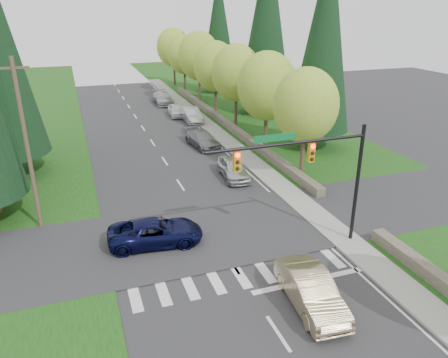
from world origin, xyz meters
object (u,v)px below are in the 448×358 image
parked_car_b (202,139)px  parked_car_c (191,115)px  parked_car_e (163,98)px  suv_navy (156,232)px  sedan_champagne (311,291)px  parked_car_a (233,169)px  parked_car_d (176,110)px

parked_car_b → parked_car_c: parked_car_c is taller
parked_car_c → parked_car_e: (-1.08, 10.16, -0.02)m
parked_car_b → suv_navy: bearing=-122.1°
sedan_champagne → suv_navy: 9.34m
parked_car_a → parked_car_b: parked_car_a is taller
suv_navy → parked_car_d: size_ratio=1.29×
suv_navy → parked_car_c: size_ratio=1.09×
parked_car_d → parked_car_e: parked_car_e is taller
parked_car_a → parked_car_c: 17.34m
parked_car_a → parked_car_c: size_ratio=0.92×
parked_car_d → parked_car_e: 7.00m
sedan_champagne → parked_car_d: 35.94m
parked_car_a → parked_car_e: (0.32, 27.44, 0.02)m
sedan_champagne → suv_navy: (-5.44, 7.59, -0.08)m
sedan_champagne → parked_car_c: size_ratio=1.02×
parked_car_a → parked_car_c: parked_car_c is taller
parked_car_d → parked_car_e: size_ratio=0.76×
parked_car_b → parked_car_c: (1.40, 9.03, 0.07)m
parked_car_e → parked_car_c: bearing=-82.6°
parked_car_c → parked_car_e: parked_car_c is taller
parked_car_d → parked_car_b: bearing=-89.2°
suv_navy → parked_car_d: suv_navy is taller
parked_car_b → parked_car_e: parked_car_e is taller
sedan_champagne → parked_car_b: sedan_champagne is taller
suv_navy → parked_car_c: (8.93, 25.10, 0.07)m
parked_car_a → parked_car_c: bearing=89.9°
sedan_champagne → suv_navy: bearing=130.5°
parked_car_a → parked_car_d: size_ratio=1.09×
parked_car_c → parked_car_e: 10.22m
parked_car_a → suv_navy: bearing=-129.4°
sedan_champagne → parked_car_d: bearing=90.8°
parked_car_b → parked_car_c: bearing=74.2°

